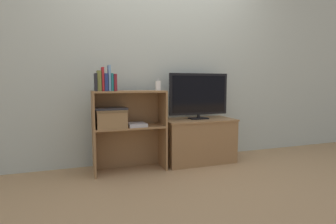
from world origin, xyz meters
TOP-DOWN VIEW (x-y plane):
  - ground_plane at (0.00, 0.00)m, footprint 16.00×16.00m
  - wall_back at (0.00, 0.48)m, footprint 10.00×0.05m
  - tv_stand at (0.41, 0.22)m, footprint 0.86×0.46m
  - tv at (0.41, 0.22)m, footprint 0.75×0.14m
  - bookshelf_lower_tier at (-0.44, 0.22)m, footprint 0.77×0.32m
  - bookshelf_upper_tier at (-0.44, 0.22)m, footprint 0.77×0.32m
  - book_charcoal at (-0.79, 0.10)m, footprint 0.02×0.16m
  - book_olive at (-0.76, 0.10)m, footprint 0.04×0.12m
  - book_crimson at (-0.72, 0.10)m, footprint 0.02×0.13m
  - book_navy at (-0.69, 0.10)m, footprint 0.03×0.14m
  - book_skyblue at (-0.65, 0.10)m, footprint 0.02×0.12m
  - book_teal at (-0.63, 0.10)m, footprint 0.02×0.13m
  - book_maroon at (-0.60, 0.10)m, footprint 0.03×0.14m
  - baby_monitor at (-0.12, 0.16)m, footprint 0.05×0.04m
  - storage_basket_left at (-0.64, 0.15)m, footprint 0.31×0.29m
  - laptop at (-0.64, 0.15)m, footprint 0.33×0.22m
  - magazine_stack at (-0.37, 0.12)m, footprint 0.19×0.22m

SIDE VIEW (x-z plane):
  - ground_plane at x=0.00m, z-range 0.00..0.00m
  - tv_stand at x=0.41m, z-range 0.00..0.53m
  - bookshelf_lower_tier at x=-0.44m, z-range 0.06..0.56m
  - magazine_stack at x=-0.37m, z-range 0.49..0.53m
  - storage_basket_left at x=-0.64m, z-range 0.50..0.69m
  - laptop at x=-0.64m, z-range 0.68..0.70m
  - bookshelf_upper_tier at x=-0.44m, z-range 0.55..0.93m
  - tv at x=0.41m, z-range 0.54..1.09m
  - baby_monitor at x=-0.12m, z-range 0.86..1.00m
  - book_maroon at x=-0.60m, z-range 0.88..1.05m
  - book_charcoal at x=-0.79m, z-range 0.88..1.05m
  - book_navy at x=-0.69m, z-range 0.88..1.05m
  - book_teal at x=-0.63m, z-range 0.88..1.06m
  - book_olive at x=-0.76m, z-range 0.88..1.08m
  - book_crimson at x=-0.72m, z-range 0.88..1.12m
  - book_skyblue at x=-0.65m, z-range 0.88..1.14m
  - wall_back at x=0.00m, z-range 0.00..2.40m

